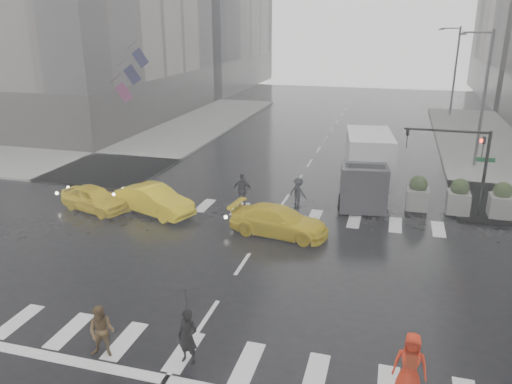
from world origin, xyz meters
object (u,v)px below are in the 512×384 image
(pedestrian_orange, at_px, (410,364))
(box_truck, at_px, (367,165))
(traffic_signal_pole, at_px, (465,156))
(taxi_mid, at_px, (155,200))
(pedestrian_brown, at_px, (102,332))
(taxi_front, at_px, (94,198))

(pedestrian_orange, bearing_deg, box_truck, 101.39)
(traffic_signal_pole, xyz_separation_m, box_truck, (-4.75, 1.86, -1.36))
(taxi_mid, bearing_deg, box_truck, -41.67)
(pedestrian_brown, bearing_deg, box_truck, 58.47)
(taxi_front, distance_m, taxi_mid, 3.30)
(pedestrian_brown, relative_size, box_truck, 0.25)
(pedestrian_orange, bearing_deg, taxi_mid, 144.24)
(pedestrian_brown, distance_m, taxi_front, 12.71)
(pedestrian_brown, distance_m, box_truck, 17.92)
(box_truck, bearing_deg, pedestrian_brown, -119.33)
(taxi_front, height_order, box_truck, box_truck)
(traffic_signal_pole, height_order, taxi_front, traffic_signal_pole)
(traffic_signal_pole, bearing_deg, pedestrian_brown, -127.20)
(pedestrian_brown, bearing_deg, taxi_front, 113.60)
(pedestrian_orange, bearing_deg, pedestrian_brown, -171.36)
(box_truck, bearing_deg, pedestrian_orange, -90.06)
(traffic_signal_pole, xyz_separation_m, pedestrian_brown, (-11.24, -14.81, -2.39))
(traffic_signal_pole, relative_size, pedestrian_brown, 2.72)
(box_truck, bearing_deg, taxi_mid, -159.23)
(pedestrian_brown, xyz_separation_m, box_truck, (6.49, 16.67, 1.03))
(taxi_front, bearing_deg, taxi_mid, -65.55)
(taxi_mid, bearing_deg, pedestrian_brown, -141.38)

